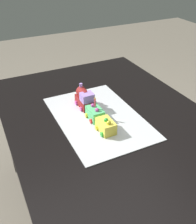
{
  "coord_description": "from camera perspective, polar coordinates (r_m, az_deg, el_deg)",
  "views": [
    {
      "loc": [
        0.96,
        -0.53,
        1.49
      ],
      "look_at": [
        -0.03,
        -0.05,
        0.77
      ],
      "focal_mm": 41.89,
      "sensor_mm": 36.0,
      "label": 1
    }
  ],
  "objects": [
    {
      "name": "birthday_candle",
      "position": [
        1.26,
        -0.67,
        2.28
      ],
      "size": [
        0.01,
        0.01,
        0.05
      ],
      "color": "#F24C59",
      "rests_on": "cake_car_hopper_mint_green"
    },
    {
      "name": "cake_car_gondola_lemon",
      "position": [
        1.21,
        1.75,
        -3.07
      ],
      "size": [
        0.1,
        0.08,
        0.07
      ],
      "color": "#F4E04C",
      "rests_on": "cake_board"
    },
    {
      "name": "cake_board",
      "position": [
        1.33,
        -0.0,
        -1.16
      ],
      "size": [
        0.6,
        0.4,
        0.0
      ],
      "primitive_type": "cube",
      "color": "silver",
      "rests_on": "dining_table"
    },
    {
      "name": "cake_car_hopper_mint_green",
      "position": [
        1.3,
        -0.65,
        -0.31
      ],
      "size": [
        0.1,
        0.08,
        0.07
      ],
      "color": "#59CC7A",
      "rests_on": "cake_board"
    },
    {
      "name": "cake_locomotive",
      "position": [
        1.39,
        -2.94,
        2.93
      ],
      "size": [
        0.14,
        0.08,
        0.12
      ],
      "color": "maroon",
      "rests_on": "cake_board"
    },
    {
      "name": "dining_table",
      "position": [
        1.39,
        2.39,
        -4.89
      ],
      "size": [
        1.4,
        1.0,
        0.74
      ],
      "color": "black",
      "rests_on": "ground"
    },
    {
      "name": "ground_plane",
      "position": [
        1.85,
        1.91,
        -20.59
      ],
      "size": [
        8.0,
        8.0,
        0.0
      ],
      "primitive_type": "plane",
      "color": "gray"
    }
  ]
}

